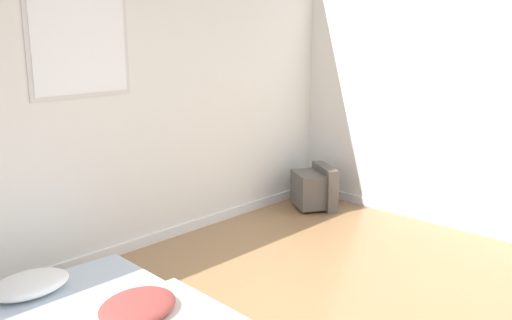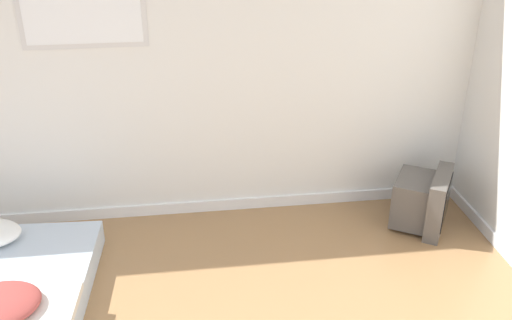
# 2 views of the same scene
# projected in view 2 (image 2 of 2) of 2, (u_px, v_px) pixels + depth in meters

# --- Properties ---
(wall_back) EXTENTS (7.97, 0.08, 2.60)m
(wall_back) POSITION_uv_depth(u_px,v_px,m) (89.00, 54.00, 3.89)
(wall_back) COLOR white
(wall_back) RESTS_ON ground_plane
(crt_tv) EXTENTS (0.55, 0.57, 0.45)m
(crt_tv) POSITION_uv_depth(u_px,v_px,m) (423.00, 200.00, 4.25)
(crt_tv) COLOR #56514C
(crt_tv) RESTS_ON ground_plane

